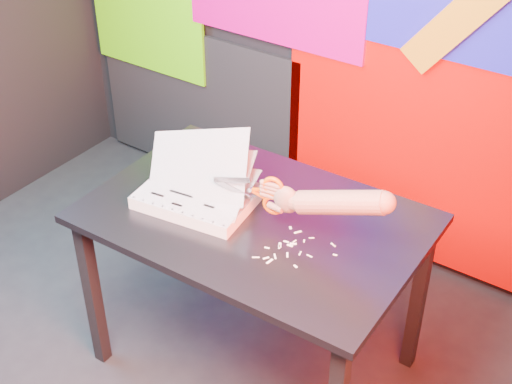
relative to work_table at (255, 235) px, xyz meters
The scene contains 7 objects.
room 0.91m from the work_table, 121.34° to the right, with size 3.01×3.01×2.71m.
backdrop 1.04m from the work_table, 104.22° to the left, with size 2.88×0.05×2.08m.
work_table is the anchor object (origin of this frame).
printout_stack 0.25m from the work_table, 166.85° to the right, with size 0.48×0.35×0.31m.
scissors 0.23m from the work_table, 16.97° to the right, with size 0.27×0.05×0.15m.
hand_forearm 0.40m from the work_table, ahead, with size 0.46×0.13×0.18m.
paper_clippings 0.24m from the work_table, 23.02° to the right, with size 0.23×0.22×0.00m.
Camera 1 is at (1.48, -1.19, 2.27)m, focal length 50.00 mm.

